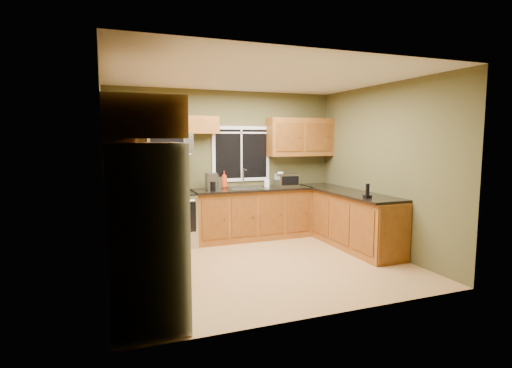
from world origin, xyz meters
TOP-DOWN VIEW (x-y plane):
  - floor at (0.00, 0.00)m, footprint 4.20×4.20m
  - ceiling at (0.00, 0.00)m, footprint 4.20×4.20m
  - back_wall at (0.00, 1.80)m, footprint 4.20×0.00m
  - front_wall at (0.00, -1.80)m, footprint 4.20×0.00m
  - left_wall at (-2.10, 0.00)m, footprint 0.00×3.60m
  - right_wall at (2.10, 0.00)m, footprint 0.00×3.60m
  - window at (0.30, 1.78)m, footprint 1.12×0.03m
  - base_cabinets_left at (-1.80, 0.48)m, footprint 0.60×2.65m
  - countertop_left at (-1.78, 0.48)m, footprint 0.65×2.65m
  - base_cabinets_back at (0.42, 1.50)m, footprint 2.17×0.60m
  - countertop_back at (0.42, 1.48)m, footprint 2.17×0.65m
  - base_cabinets_peninsula at (1.80, 0.54)m, footprint 0.60×2.52m
  - countertop_peninsula at (1.78, 0.55)m, footprint 0.65×2.50m
  - upper_cabinets_left at (-1.94, 0.48)m, footprint 0.33×2.65m
  - upper_cabinets_back_left at (-0.85, 1.64)m, footprint 1.30×0.33m
  - upper_cabinets_back_right at (1.45, 1.64)m, footprint 1.30×0.33m
  - upper_cabinet_over_fridge at (-1.74, -1.30)m, footprint 0.72×0.90m
  - refrigerator at (-1.74, -1.30)m, footprint 0.74×0.90m
  - range at (-1.05, 1.47)m, footprint 0.76×0.69m
  - microwave at (-1.05, 1.61)m, footprint 0.76×0.41m
  - sink at (0.30, 1.49)m, footprint 0.60×0.42m
  - toaster_oven at (1.10, 1.47)m, footprint 0.41×0.32m
  - coffee_maker at (-0.37, 1.43)m, footprint 0.19×0.25m
  - kettle at (-0.18, 1.65)m, footprint 0.15×0.15m
  - paper_towel_roll at (1.01, 1.57)m, footprint 0.14×0.14m
  - soap_bottle_a at (-0.06, 1.70)m, footprint 0.14×0.14m
  - soap_bottle_b at (0.70, 1.50)m, footprint 0.11×0.11m
  - soap_bottle_c at (-0.25, 1.70)m, footprint 0.15×0.15m
  - cordless_phone at (1.62, -0.27)m, footprint 0.10×0.10m

SIDE VIEW (x-z plane):
  - floor at x=0.00m, z-range 0.00..0.00m
  - base_cabinets_peninsula at x=1.80m, z-range 0.00..0.90m
  - base_cabinets_left at x=-1.80m, z-range 0.00..0.90m
  - base_cabinets_back at x=0.42m, z-range 0.00..0.90m
  - range at x=-1.05m, z-range 0.00..0.94m
  - refrigerator at x=-1.74m, z-range 0.00..1.80m
  - countertop_left at x=-1.78m, z-range 0.90..0.94m
  - countertop_back at x=0.42m, z-range 0.90..0.94m
  - countertop_peninsula at x=1.78m, z-range 0.90..0.94m
  - sink at x=0.30m, z-range 0.77..1.13m
  - cordless_phone at x=1.62m, z-range 0.90..1.12m
  - soap_bottle_c at x=-0.25m, z-range 0.94..1.10m
  - soap_bottle_b at x=0.70m, z-range 0.94..1.14m
  - kettle at x=-0.18m, z-range 0.93..1.18m
  - toaster_oven at x=1.10m, z-range 0.94..1.19m
  - paper_towel_roll at x=1.01m, z-range 0.93..1.22m
  - coffee_maker at x=-0.37m, z-range 0.93..1.23m
  - soap_bottle_a at x=-0.06m, z-range 0.94..1.25m
  - back_wall at x=0.00m, z-range -0.75..3.45m
  - front_wall at x=0.00m, z-range -0.75..3.45m
  - left_wall at x=-2.10m, z-range -0.45..3.15m
  - right_wall at x=2.10m, z-range -0.45..3.15m
  - window at x=0.30m, z-range 1.04..2.06m
  - microwave at x=-1.05m, z-range 1.52..1.94m
  - upper_cabinets_left at x=-1.94m, z-range 1.50..2.22m
  - upper_cabinets_back_right at x=1.45m, z-range 1.50..2.22m
  - upper_cabinet_over_fridge at x=-1.74m, z-range 1.84..2.22m
  - upper_cabinets_back_left at x=-0.85m, z-range 1.92..2.22m
  - ceiling at x=0.00m, z-range 2.70..2.70m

